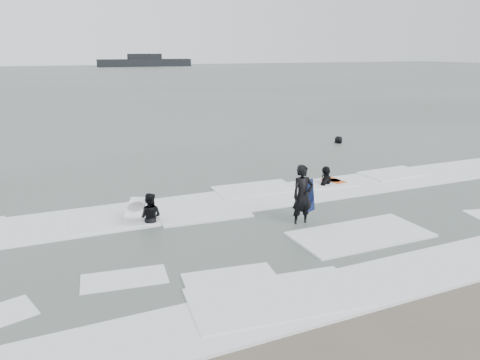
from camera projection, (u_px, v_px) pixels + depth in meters
name	position (u px, v px, depth m)	size (l,w,h in m)	color
ground	(328.00, 280.00, 10.65)	(320.00, 320.00, 0.00)	brown
sea	(67.00, 80.00, 81.21)	(320.00, 320.00, 0.00)	#47544C
surfer_centre	(301.00, 225.00, 14.00)	(0.68, 0.45, 1.88)	black
surfer_wading	(150.00, 224.00, 14.12)	(0.74, 0.57, 1.52)	black
surfer_right_near	(326.00, 186.00, 18.01)	(1.14, 0.48, 1.95)	black
surfer_right_far	(338.00, 144.00, 26.04)	(0.78, 0.51, 1.60)	black
surf_foam	(258.00, 225.00, 13.90)	(30.03, 9.06, 0.09)	white
bodyboards	(266.00, 193.00, 15.41)	(8.76, 3.96, 1.25)	#0D163F
vessel_horizon	(145.00, 62.00, 145.51)	(28.50, 5.09, 3.87)	black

